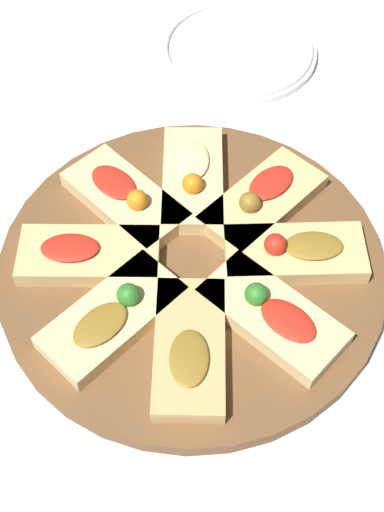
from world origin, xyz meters
TOP-DOWN VIEW (x-y plane):
  - ground_plane at (0.00, 0.00)m, footprint 3.00×3.00m
  - serving_board at (0.00, 0.00)m, footprint 0.43×0.43m
  - focaccia_slice_0 at (0.11, 0.01)m, footprint 0.16×0.08m
  - focaccia_slice_1 at (0.08, 0.08)m, footprint 0.15×0.16m
  - focaccia_slice_2 at (-0.00, 0.11)m, footprint 0.08×0.16m
  - focaccia_slice_3 at (-0.08, 0.08)m, footprint 0.16×0.16m
  - focaccia_slice_4 at (-0.11, -0.00)m, footprint 0.15×0.07m
  - focaccia_slice_5 at (-0.08, -0.08)m, footprint 0.16×0.16m
  - focaccia_slice_6 at (0.00, -0.11)m, footprint 0.08×0.16m
  - focaccia_slice_7 at (0.08, -0.08)m, footprint 0.16×0.16m
  - plate_left at (-0.23, 0.31)m, footprint 0.23×0.23m

SIDE VIEW (x-z plane):
  - ground_plane at x=0.00m, z-range 0.00..0.00m
  - plate_left at x=-0.23m, z-range 0.00..0.02m
  - serving_board at x=0.00m, z-range 0.00..0.02m
  - focaccia_slice_5 at x=-0.08m, z-range 0.02..0.04m
  - focaccia_slice_7 at x=0.08m, z-range 0.02..0.04m
  - focaccia_slice_0 at x=0.11m, z-range 0.01..0.05m
  - focaccia_slice_1 at x=0.08m, z-range 0.01..0.05m
  - focaccia_slice_2 at x=0.00m, z-range 0.01..0.05m
  - focaccia_slice_3 at x=-0.08m, z-range 0.01..0.05m
  - focaccia_slice_4 at x=-0.11m, z-range 0.01..0.05m
  - focaccia_slice_6 at x=0.00m, z-range 0.01..0.05m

